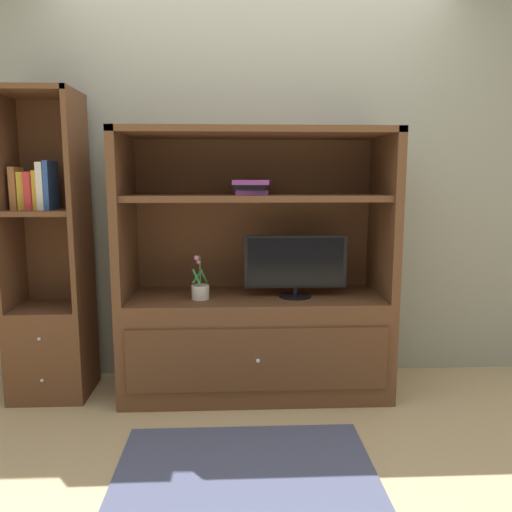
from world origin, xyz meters
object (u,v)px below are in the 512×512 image
tv_monitor (295,265)px  magazine_stack (251,187)px  potted_plant (200,290)px  upright_book_row (36,188)px  media_console (256,313)px  bookshelf_tall (50,299)px

tv_monitor → magazine_stack: bearing=167.8°
potted_plant → upright_book_row: size_ratio=0.94×
media_console → magazine_stack: (-0.03, -0.00, 0.77)m
media_console → magazine_stack: media_console is taller
magazine_stack → bookshelf_tall: 1.38m
potted_plant → bookshelf_tall: bearing=174.2°
bookshelf_tall → upright_book_row: size_ratio=6.46×
media_console → upright_book_row: bearing=-179.7°
potted_plant → magazine_stack: 0.68m
bookshelf_tall → upright_book_row: 0.66m
media_console → upright_book_row: 1.48m
potted_plant → bookshelf_tall: (-0.91, 0.09, -0.06)m
media_console → magazine_stack: bearing=-175.7°
tv_monitor → bookshelf_tall: bearing=177.5°
media_console → magazine_stack: 0.77m
tv_monitor → media_console: bearing=165.9°
tv_monitor → magazine_stack: 0.53m
potted_plant → upright_book_row: bearing=175.2°
media_console → tv_monitor: 0.39m
potted_plant → tv_monitor: bearing=2.9°
potted_plant → upright_book_row: 1.12m
tv_monitor → upright_book_row: (-1.51, 0.05, 0.45)m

